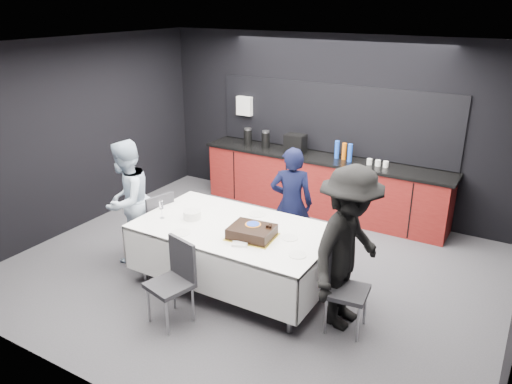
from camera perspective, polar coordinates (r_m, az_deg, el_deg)
ground at (r=6.54m, az=-0.45°, el=-8.87°), size 6.00×6.00×0.00m
room_shell at (r=5.84m, az=-0.50°, el=7.11°), size 6.04×5.04×2.82m
kitchenette at (r=8.13m, az=7.51°, el=1.35°), size 4.10×0.64×2.05m
party_table at (r=5.94m, az=-2.46°, el=-5.19°), size 2.32×1.32×0.78m
cake_assembly at (r=5.60m, az=-0.47°, el=-4.59°), size 0.56×0.48×0.17m
plate_stack at (r=6.12m, az=-7.30°, el=-2.59°), size 0.21×0.21×0.10m
loose_plate_near at (r=5.79m, az=-8.57°, el=-4.61°), size 0.22×0.22×0.01m
loose_plate_right_a at (r=5.62m, az=3.87°, el=-5.24°), size 0.19×0.19×0.01m
loose_plate_right_b at (r=5.27m, az=4.77°, el=-7.17°), size 0.19×0.19×0.01m
loose_plate_far at (r=6.19m, az=0.12°, el=-2.56°), size 0.21×0.21×0.01m
fork_pile at (r=5.45m, az=-1.87°, el=-5.99°), size 0.20×0.16×0.03m
champagne_flute at (r=6.14m, az=-10.78°, el=-1.59°), size 0.06×0.06×0.22m
chair_left at (r=6.75m, az=-11.30°, el=-3.24°), size 0.51×0.51×0.92m
chair_right at (r=5.32m, az=9.57°, el=-10.22°), size 0.47×0.47×0.92m
chair_near at (r=5.44m, az=-9.24°, el=-9.41°), size 0.51×0.51×0.92m
person_center at (r=6.55m, az=4.06°, el=-1.36°), size 0.66×0.57×1.54m
person_left at (r=6.73m, az=-14.54°, el=-1.01°), size 0.78×0.91×1.62m
person_right at (r=5.23m, az=10.50°, el=-6.39°), size 0.79×1.22×1.78m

